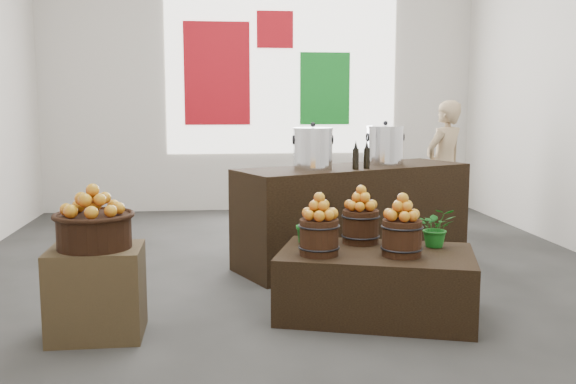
{
  "coord_description": "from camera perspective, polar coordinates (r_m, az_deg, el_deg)",
  "views": [
    {
      "loc": [
        -0.61,
        -5.51,
        1.51
      ],
      "look_at": [
        -0.05,
        -0.4,
        0.79
      ],
      "focal_mm": 40.0,
      "sensor_mm": 36.0,
      "label": 1
    }
  ],
  "objects": [
    {
      "name": "wicker_basket",
      "position": [
        4.29,
        -16.83,
        -3.39
      ],
      "size": [
        0.47,
        0.47,
        0.21
      ],
      "primitive_type": "cylinder",
      "color": "black",
      "rests_on": "crate"
    },
    {
      "name": "apple_bucket_front_left",
      "position": [
        4.42,
        2.77,
        -4.04
      ],
      "size": [
        0.27,
        0.27,
        0.25
      ],
      "primitive_type": "cylinder",
      "color": "#32180D",
      "rests_on": "display_table"
    },
    {
      "name": "back_opening",
      "position": [
        9.05,
        -0.52,
        11.08
      ],
      "size": [
        3.2,
        0.02,
        2.4
      ],
      "primitive_type": "cube",
      "color": "white",
      "rests_on": "back_wall"
    },
    {
      "name": "oil_cruets",
      "position": [
        5.81,
        7.25,
        3.35
      ],
      "size": [
        0.17,
        0.12,
        0.26
      ],
      "primitive_type": null,
      "rotation": [
        0.0,
        0.0,
        0.42
      ],
      "color": "black",
      "rests_on": "counter"
    },
    {
      "name": "counter",
      "position": [
        6.06,
        5.86,
        -2.05
      ],
      "size": [
        2.35,
        1.57,
        0.92
      ],
      "primitive_type": "cube",
      "rotation": [
        0.0,
        0.0,
        0.42
      ],
      "color": "black",
      "rests_on": "ground"
    },
    {
      "name": "apples_in_bucket_rear",
      "position": [
        4.78,
        6.51,
        -0.55
      ],
      "size": [
        0.2,
        0.2,
        0.18
      ],
      "primitive_type": null,
      "color": "#A10510",
      "rests_on": "apple_bucket_rear"
    },
    {
      "name": "stock_pot_center",
      "position": [
        6.2,
        8.62,
        4.04
      ],
      "size": [
        0.35,
        0.35,
        0.35
      ],
      "primitive_type": "cylinder",
      "color": "silver",
      "rests_on": "counter"
    },
    {
      "name": "deco_green_right",
      "position": [
        9.11,
        3.29,
        9.16
      ],
      "size": [
        0.7,
        0.04,
        1.0
      ],
      "primitive_type": "cube",
      "color": "#137E22",
      "rests_on": "back_wall"
    },
    {
      "name": "deco_red_left",
      "position": [
        8.99,
        -6.33,
        10.42
      ],
      "size": [
        0.9,
        0.04,
        1.4
      ],
      "primitive_type": "cube",
      "color": "#B50D18",
      "rests_on": "back_wall"
    },
    {
      "name": "display_table",
      "position": [
        4.65,
        7.81,
        -8.04
      ],
      "size": [
        1.54,
        1.2,
        0.47
      ],
      "primitive_type": "cube",
      "rotation": [
        0.0,
        0.0,
        -0.31
      ],
      "color": "black",
      "rests_on": "ground"
    },
    {
      "name": "shopper",
      "position": [
        7.72,
        13.71,
        2.22
      ],
      "size": [
        0.67,
        0.61,
        1.53
      ],
      "primitive_type": "imported",
      "rotation": [
        0.0,
        0.0,
        3.71
      ],
      "color": "tan",
      "rests_on": "ground"
    },
    {
      "name": "herb_garnish_left",
      "position": [
        4.81,
        1.66,
        -2.76
      ],
      "size": [
        0.2,
        0.18,
        0.3
      ],
      "primitive_type": "imported",
      "rotation": [
        0.0,
        0.0,
        0.34
      ],
      "color": "#14631A",
      "rests_on": "display_table"
    },
    {
      "name": "apples_in_bucket_front_right",
      "position": [
        4.42,
        10.15,
        -1.33
      ],
      "size": [
        0.2,
        0.2,
        0.18
      ],
      "primitive_type": null,
      "color": "#A10510",
      "rests_on": "apple_bucket_front_right"
    },
    {
      "name": "crate",
      "position": [
        4.38,
        -16.62,
        -8.51
      ],
      "size": [
        0.59,
        0.48,
        0.59
      ],
      "primitive_type": "cube",
      "rotation": [
        0.0,
        0.0,
        0.01
      ],
      "color": "brown",
      "rests_on": "ground"
    },
    {
      "name": "apples_in_basket",
      "position": [
        4.25,
        -16.94,
        -0.69
      ],
      "size": [
        0.37,
        0.37,
        0.2
      ],
      "primitive_type": null,
      "color": "#A10510",
      "rests_on": "wicker_basket"
    },
    {
      "name": "stock_pot_left",
      "position": [
        5.72,
        2.22,
        3.8
      ],
      "size": [
        0.35,
        0.35,
        0.35
      ],
      "primitive_type": "cylinder",
      "color": "silver",
      "rests_on": "counter"
    },
    {
      "name": "ground",
      "position": [
        5.75,
        0.04,
        -7.27
      ],
      "size": [
        7.0,
        7.0,
        0.0
      ],
      "primitive_type": "plane",
      "color": "#3A3A37",
      "rests_on": "ground"
    },
    {
      "name": "herb_garnish_right",
      "position": [
        4.78,
        13.05,
        -3.07
      ],
      "size": [
        0.3,
        0.27,
        0.29
      ],
      "primitive_type": "imported",
      "rotation": [
        0.0,
        0.0,
        -0.17
      ],
      "color": "#14631A",
      "rests_on": "display_table"
    },
    {
      "name": "apples_in_bucket_front_left",
      "position": [
        4.38,
        2.79,
        -1.29
      ],
      "size": [
        0.2,
        0.2,
        0.18
      ],
      "primitive_type": null,
      "color": "#A10510",
      "rests_on": "apple_bucket_front_left"
    },
    {
      "name": "deco_red_upper",
      "position": [
        9.07,
        -1.17,
        14.24
      ],
      "size": [
        0.5,
        0.04,
        0.5
      ],
      "primitive_type": "cube",
      "color": "#B50D18",
      "rests_on": "back_wall"
    },
    {
      "name": "apple_bucket_rear",
      "position": [
        4.82,
        6.47,
        -3.08
      ],
      "size": [
        0.27,
        0.27,
        0.25
      ],
      "primitive_type": "cylinder",
      "color": "#32180D",
      "rests_on": "display_table"
    },
    {
      "name": "back_wall",
      "position": [
        9.04,
        -2.46,
        11.08
      ],
      "size": [
        6.0,
        0.04,
        4.0
      ],
      "primitive_type": "cube",
      "color": "silver",
      "rests_on": "ground"
    },
    {
      "name": "apple_bucket_front_right",
      "position": [
        4.46,
        10.08,
        -4.06
      ],
      "size": [
        0.27,
        0.27,
        0.25
      ],
      "primitive_type": "cylinder",
      "color": "#32180D",
      "rests_on": "display_table"
    }
  ]
}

